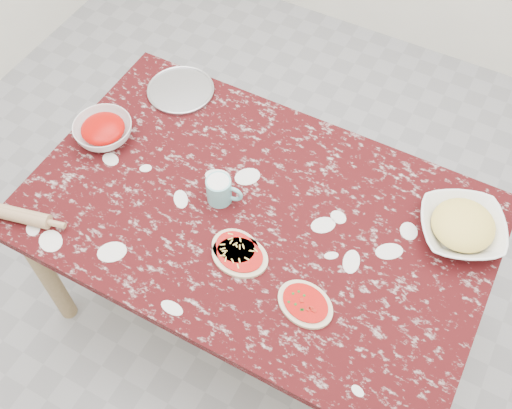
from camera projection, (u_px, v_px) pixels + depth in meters
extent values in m
plane|color=gray|center=(256.00, 305.00, 2.68)|extent=(4.00, 4.00, 0.00)
cube|color=#35090B|center=(256.00, 216.00, 2.08)|extent=(1.60, 1.00, 0.04)
cube|color=#9A7C57|center=(256.00, 225.00, 2.13)|extent=(1.50, 0.90, 0.08)
cylinder|color=#9A7C57|center=(47.00, 274.00, 2.37)|extent=(0.07, 0.07, 0.71)
cylinder|color=#9A7C57|center=(163.00, 133.00, 2.79)|extent=(0.07, 0.07, 0.71)
cylinder|color=#9A7C57|center=(462.00, 261.00, 2.41)|extent=(0.07, 0.07, 0.71)
cylinder|color=#B2B2B7|center=(181.00, 91.00, 2.39)|extent=(0.34, 0.34, 0.01)
imported|color=white|center=(104.00, 131.00, 2.23)|extent=(0.25, 0.25, 0.07)
imported|color=white|center=(461.00, 228.00, 1.99)|extent=(0.37, 0.37, 0.07)
cylinder|color=#6DB9BD|center=(219.00, 190.00, 2.06)|extent=(0.09, 0.09, 0.10)
torus|color=#6DB9BD|center=(233.00, 194.00, 2.05)|extent=(0.07, 0.03, 0.07)
cylinder|color=silver|center=(218.00, 184.00, 2.03)|extent=(0.07, 0.07, 0.01)
ellipsoid|color=beige|center=(240.00, 256.00, 1.96)|extent=(0.20, 0.15, 0.01)
ellipsoid|color=red|center=(240.00, 255.00, 1.95)|extent=(0.16, 0.13, 0.00)
ellipsoid|color=beige|center=(235.00, 248.00, 1.98)|extent=(0.18, 0.16, 0.01)
ellipsoid|color=red|center=(235.00, 247.00, 1.97)|extent=(0.15, 0.13, 0.00)
ellipsoid|color=beige|center=(305.00, 304.00, 1.86)|extent=(0.22, 0.18, 0.01)
ellipsoid|color=red|center=(305.00, 303.00, 1.86)|extent=(0.18, 0.15, 0.00)
cylinder|color=tan|center=(14.00, 214.00, 2.03)|extent=(0.26, 0.11, 0.05)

